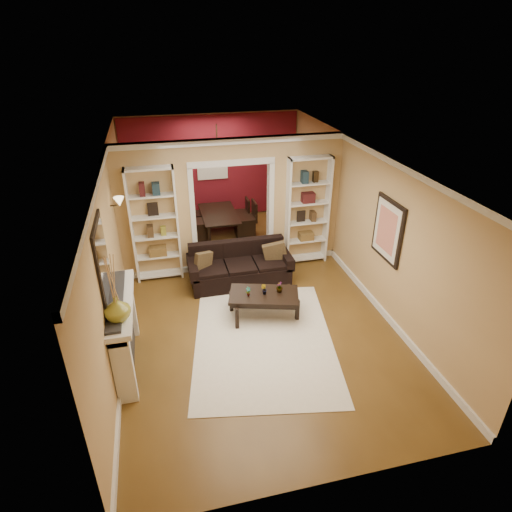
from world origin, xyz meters
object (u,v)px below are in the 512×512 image
object	(u,v)px
fireplace	(126,333)
dining_table	(220,223)
coffee_table	(264,305)
sofa	(240,265)
bookshelf_left	(155,225)
bookshelf_right	(307,211)

from	to	relation	value
fireplace	dining_table	size ratio (longest dim) A/B	1.11
coffee_table	dining_table	xyz separation A→B (m)	(-0.18, 3.61, 0.04)
sofa	bookshelf_left	bearing A→B (deg)	159.35
sofa	bookshelf_left	world-z (taller)	bookshelf_left
sofa	bookshelf_left	distance (m)	1.81
sofa	fireplace	xyz separation A→B (m)	(-2.08, -1.95, 0.19)
bookshelf_right	fireplace	distance (m)	4.47
bookshelf_left	bookshelf_right	distance (m)	3.10
bookshelf_left	bookshelf_right	bearing A→B (deg)	0.00
bookshelf_left	dining_table	distance (m)	2.55
coffee_table	bookshelf_left	world-z (taller)	bookshelf_left
coffee_table	bookshelf_right	distance (m)	2.44
fireplace	sofa	bearing A→B (deg)	43.16
coffee_table	bookshelf_left	bearing A→B (deg)	149.93
coffee_table	bookshelf_left	distance (m)	2.64
coffee_table	dining_table	bearing A→B (deg)	108.75
fireplace	dining_table	bearing A→B (deg)	64.48
bookshelf_left	bookshelf_right	size ratio (longest dim) A/B	1.00
bookshelf_right	bookshelf_left	bearing A→B (deg)	180.00
bookshelf_right	dining_table	xyz separation A→B (m)	(-1.56, 1.83, -0.88)
sofa	bookshelf_right	world-z (taller)	bookshelf_right
sofa	coffee_table	xyz separation A→B (m)	(0.18, -1.20, -0.17)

